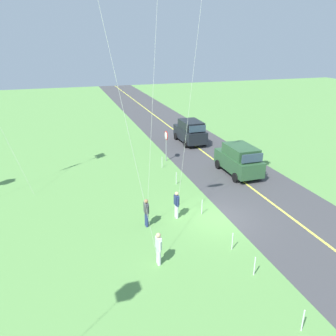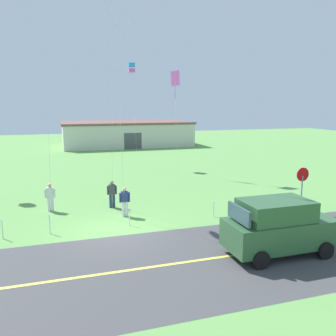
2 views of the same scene
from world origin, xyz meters
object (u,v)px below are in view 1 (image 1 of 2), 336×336
at_px(car_suv_foreground, 239,159).
at_px(stop_sign, 166,140).
at_px(person_adult_near, 158,247).
at_px(car_parked_east_near, 190,131).
at_px(person_adult_companion, 146,212).
at_px(person_child_watcher, 177,204).

height_order(car_suv_foreground, stop_sign, stop_sign).
relative_size(stop_sign, person_adult_near, 1.60).
distance_m(car_parked_east_near, person_adult_companion, 16.15).
distance_m(car_suv_foreground, stop_sign, 6.21).
distance_m(person_adult_near, person_adult_companion, 3.43).
height_order(car_suv_foreground, car_parked_east_near, same).
relative_size(car_parked_east_near, person_adult_companion, 2.75).
relative_size(car_parked_east_near, stop_sign, 1.72).
xyz_separation_m(car_suv_foreground, person_child_watcher, (-4.94, 6.61, -0.29)).
xyz_separation_m(car_suv_foreground, stop_sign, (4.45, 4.28, 0.65)).
bearing_deg(person_adult_companion, car_parked_east_near, -112.90).
distance_m(car_parked_east_near, stop_sign, 5.74).
height_order(person_adult_near, person_adult_companion, same).
xyz_separation_m(stop_sign, person_adult_companion, (-9.78, 4.18, -0.94)).
relative_size(car_suv_foreground, person_child_watcher, 2.75).
height_order(stop_sign, person_child_watcher, stop_sign).
distance_m(stop_sign, person_child_watcher, 9.72).
distance_m(car_suv_foreground, person_adult_near, 12.39).
bearing_deg(stop_sign, person_child_watcher, 166.05).
height_order(car_parked_east_near, stop_sign, stop_sign).
bearing_deg(stop_sign, person_adult_companion, 156.85).
distance_m(car_suv_foreground, person_adult_companion, 10.00).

